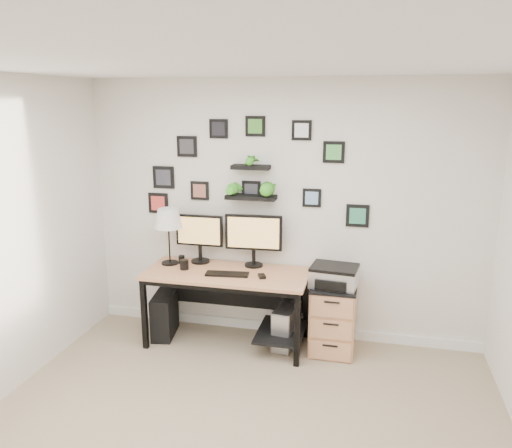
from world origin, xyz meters
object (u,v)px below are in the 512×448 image
(pc_tower_grey, at_px, (286,326))
(monitor_right, at_px, (254,236))
(table_lamp, at_px, (168,220))
(printer, at_px, (334,276))
(monitor_left, at_px, (199,235))
(file_cabinet, at_px, (333,318))
(pc_tower_black, at_px, (165,315))
(desk, at_px, (231,283))
(mug, at_px, (184,265))

(pc_tower_grey, bearing_deg, monitor_right, 155.72)
(table_lamp, bearing_deg, printer, -1.43)
(monitor_left, distance_m, printer, 1.42)
(file_cabinet, bearing_deg, monitor_right, 170.56)
(pc_tower_black, bearing_deg, monitor_right, 4.26)
(desk, distance_m, monitor_right, 0.51)
(pc_tower_black, distance_m, file_cabinet, 1.73)
(mug, height_order, file_cabinet, mug)
(desk, height_order, pc_tower_grey, desk)
(monitor_left, xyz_separation_m, file_cabinet, (1.39, -0.13, -0.71))
(table_lamp, bearing_deg, mug, -32.55)
(table_lamp, distance_m, printer, 1.74)
(mug, bearing_deg, monitor_right, 20.99)
(table_lamp, bearing_deg, desk, -6.73)
(monitor_right, distance_m, pc_tower_black, 1.25)
(table_lamp, distance_m, pc_tower_black, 1.00)
(mug, height_order, pc_tower_black, mug)
(monitor_right, distance_m, mug, 0.74)
(monitor_right, relative_size, table_lamp, 0.99)
(file_cabinet, bearing_deg, printer, -101.41)
(monitor_left, bearing_deg, pc_tower_black, -146.92)
(table_lamp, height_order, printer, table_lamp)
(monitor_right, relative_size, pc_tower_grey, 1.31)
(printer, bearing_deg, table_lamp, 178.57)
(monitor_left, bearing_deg, table_lamp, -158.77)
(file_cabinet, bearing_deg, monitor_left, 174.54)
(mug, bearing_deg, monitor_left, 71.94)
(table_lamp, bearing_deg, monitor_left, 21.23)
(pc_tower_black, relative_size, pc_tower_grey, 1.02)
(mug, height_order, printer, printer)
(monitor_left, bearing_deg, monitor_right, 0.42)
(file_cabinet, bearing_deg, mug, -175.68)
(desk, distance_m, pc_tower_black, 0.82)
(pc_tower_black, height_order, file_cabinet, file_cabinet)
(mug, distance_m, file_cabinet, 1.55)
(desk, relative_size, monitor_right, 2.79)
(file_cabinet, height_order, printer, printer)
(desk, bearing_deg, pc_tower_black, -178.11)
(monitor_right, xyz_separation_m, mug, (-0.65, -0.25, -0.27))
(desk, height_order, table_lamp, table_lamp)
(monitor_left, distance_m, pc_tower_grey, 1.27)
(monitor_left, distance_m, pc_tower_black, 0.91)
(table_lamp, bearing_deg, file_cabinet, -0.73)
(desk, distance_m, file_cabinet, 1.05)
(pc_tower_black, xyz_separation_m, printer, (1.72, 0.06, 0.55))
(table_lamp, distance_m, mug, 0.48)
(printer, bearing_deg, mug, -176.45)
(desk, relative_size, table_lamp, 2.76)
(table_lamp, bearing_deg, pc_tower_black, -112.25)
(monitor_right, height_order, pc_tower_black, monitor_right)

